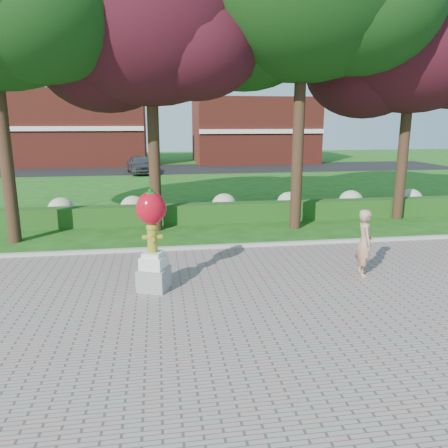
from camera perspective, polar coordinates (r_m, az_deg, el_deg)
ground at (r=11.89m, az=1.06°, el=-7.41°), size 100.00×100.00×0.00m
walkway at (r=8.34m, az=5.88°, el=-16.95°), size 40.00×14.00×0.04m
curb at (r=14.68m, az=-0.90°, el=-3.02°), size 40.00×0.18×0.15m
lawn_hedge at (r=18.46m, az=-2.58°, el=1.43°), size 24.00×0.70×0.80m
hydrangea_row at (r=19.46m, az=-1.22°, el=2.52°), size 20.10×1.10×0.99m
street at (r=39.23m, az=-5.87°, el=7.17°), size 50.00×8.00×0.02m
building_left at (r=45.69m, az=-19.28°, el=11.77°), size 14.00×8.00×7.00m
building_right at (r=46.04m, az=3.86°, el=12.11°), size 12.00×8.00×6.40m
tree_mid_left at (r=17.31m, az=-10.05°, el=23.44°), size 8.25×7.04×10.69m
tree_far_right at (r=20.51m, az=23.04°, el=20.08°), size 7.88×6.72×10.21m
hydrant_sculpture at (r=10.93m, az=-9.35°, el=-1.74°), size 0.90×0.90×2.58m
woman at (r=12.52m, az=17.88°, el=-2.34°), size 0.56×0.74×1.86m
parked_car at (r=36.15m, az=-10.92°, el=7.66°), size 2.58×4.56×1.46m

